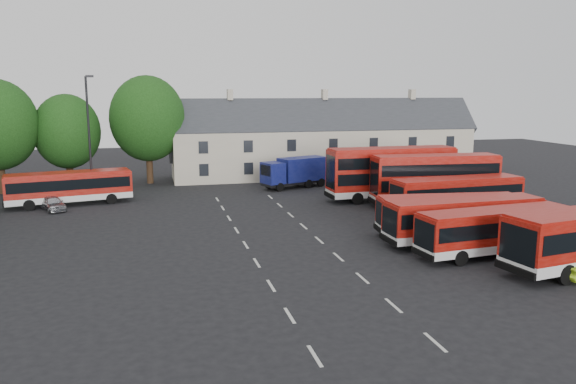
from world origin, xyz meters
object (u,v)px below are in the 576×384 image
bus_dd_south (435,177)px  lamppost (89,135)px  box_truck (295,171)px  silver_car (53,203)px

bus_dd_south → lamppost: size_ratio=0.99×
box_truck → silver_car: 23.37m
box_truck → lamppost: bearing=167.4°
box_truck → silver_car: size_ratio=2.05×
bus_dd_south → silver_car: 32.48m
bus_dd_south → silver_car: (-31.87, 5.96, -1.94)m
box_truck → lamppost: (-19.62, -2.80, 4.26)m
bus_dd_south → lamppost: 30.59m
bus_dd_south → lamppost: bearing=166.3°
box_truck → lamppost: 20.28m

